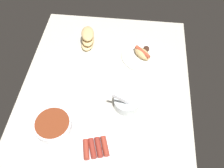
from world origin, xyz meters
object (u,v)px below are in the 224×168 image
bowl_coleslaw (127,102)px  bread_stack (88,39)px  plate_sausages (96,149)px  plate_hotdog_assembled (142,55)px  bowl_chili (53,124)px

bowl_coleslaw → bread_stack: size_ratio=1.05×
plate_sausages → plate_hotdog_assembled: plate_hotdog_assembled is taller
bowl_coleslaw → bread_stack: bowl_coleslaw is taller
bread_stack → plate_sausages: bearing=12.4°
bread_stack → bowl_coleslaw: bearing=33.2°
bread_stack → bowl_chili: bread_stack is taller
plate_hotdog_assembled → bread_stack: bearing=-100.7°
bowl_chili → plate_sausages: bearing=67.2°
bowl_coleslaw → bowl_chili: bowl_coleslaw is taller
bowl_coleslaw → bowl_chili: (15.89, -34.03, -0.60)cm
plate_sausages → bowl_coleslaw: bearing=154.2°
bowl_chili → bowl_coleslaw: bearing=115.0°
bowl_chili → plate_hotdog_assembled: plate_hotdog_assembled is taller
bowl_coleslaw → bowl_chili: bearing=-65.0°
bowl_coleslaw → bread_stack: bearing=-146.8°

